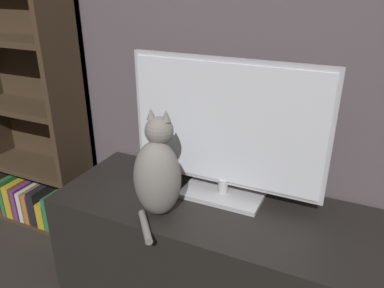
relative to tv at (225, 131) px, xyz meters
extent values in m
cube|color=#564C51|center=(-0.02, 0.22, 0.49)|extent=(4.80, 0.05, 2.60)
cube|color=black|center=(-0.02, -0.10, -0.56)|extent=(1.36, 0.54, 0.51)
cube|color=#B7B7BC|center=(0.00, 0.00, -0.29)|extent=(0.35, 0.21, 0.02)
cylinder|color=#B7B7BC|center=(0.00, 0.00, -0.25)|extent=(0.04, 0.04, 0.06)
cube|color=#B7B7BC|center=(0.00, 0.00, 0.03)|extent=(0.83, 0.02, 0.54)
cube|color=white|center=(0.00, -0.01, 0.03)|extent=(0.80, 0.01, 0.50)
ellipsoid|color=gray|center=(-0.19, -0.24, -0.14)|extent=(0.21, 0.19, 0.32)
ellipsoid|color=black|center=(-0.20, -0.18, -0.16)|extent=(0.11, 0.07, 0.17)
sphere|color=gray|center=(-0.19, -0.21, 0.04)|extent=(0.12, 0.12, 0.11)
cone|color=gray|center=(-0.22, -0.21, 0.11)|extent=(0.04, 0.04, 0.04)
cone|color=gray|center=(-0.16, -0.20, 0.11)|extent=(0.04, 0.04, 0.04)
cylinder|color=gray|center=(-0.18, -0.36, -0.29)|extent=(0.14, 0.16, 0.03)
cube|color=#3D2D1E|center=(-0.87, 0.05, 0.11)|extent=(0.03, 0.28, 1.84)
cube|color=#3D2D1E|center=(-1.18, 0.17, 0.11)|extent=(0.66, 0.03, 1.84)
cube|color=#3D2D1E|center=(-1.18, 0.05, -0.80)|extent=(0.60, 0.25, 0.03)
cube|color=#3D2D1E|center=(-1.18, 0.05, -0.44)|extent=(0.60, 0.25, 0.03)
cube|color=#3D2D1E|center=(-1.18, 0.05, -0.07)|extent=(0.60, 0.25, 0.03)
cube|color=#3D2D1E|center=(-1.18, 0.05, 0.29)|extent=(0.60, 0.25, 0.03)
cube|color=maroon|center=(-1.45, 0.03, -0.70)|extent=(0.03, 0.23, 0.17)
cube|color=#236B38|center=(-1.40, 0.01, -0.66)|extent=(0.03, 0.19, 0.24)
cube|color=#B79323|center=(-1.35, 0.01, -0.68)|extent=(0.05, 0.17, 0.21)
cube|color=#6B2D75|center=(-1.30, 0.01, -0.68)|extent=(0.03, 0.18, 0.21)
cube|color=beige|center=(-1.25, 0.00, -0.68)|extent=(0.03, 0.16, 0.20)
cube|color=#AD662D|center=(-1.21, 0.03, -0.68)|extent=(0.04, 0.21, 0.20)
cube|color=black|center=(-1.15, 0.02, -0.67)|extent=(0.05, 0.20, 0.22)
cube|color=#B79323|center=(-1.10, 0.02, -0.70)|extent=(0.05, 0.21, 0.16)
cube|color=#236B38|center=(-1.04, 0.03, -0.68)|extent=(0.05, 0.21, 0.21)
cube|color=beige|center=(-0.98, 0.00, -0.67)|extent=(0.03, 0.17, 0.23)
camera|label=1|loc=(0.48, -1.35, 0.57)|focal=35.00mm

